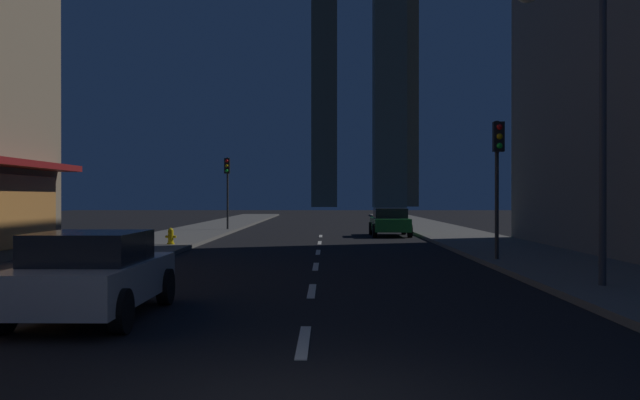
{
  "coord_description": "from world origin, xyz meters",
  "views": [
    {
      "loc": [
        0.33,
        -6.43,
        2.03
      ],
      "look_at": [
        0.0,
        25.65,
        1.89
      ],
      "focal_mm": 38.65,
      "sensor_mm": 36.0,
      "label": 1
    }
  ],
  "objects_px": {
    "traffic_light_near_right": "(498,159)",
    "traffic_light_far_left": "(227,177)",
    "car_parked_near": "(93,274)",
    "car_parked_far": "(390,222)",
    "fire_hydrant_far_left": "(171,237)",
    "street_lamp_right": "(564,55)"
  },
  "relations": [
    {
      "from": "car_parked_near",
      "to": "car_parked_far",
      "type": "relative_size",
      "value": 1.0
    },
    {
      "from": "car_parked_far",
      "to": "fire_hydrant_far_left",
      "type": "bearing_deg",
      "value": -138.16
    },
    {
      "from": "traffic_light_near_right",
      "to": "traffic_light_far_left",
      "type": "height_order",
      "value": "same"
    },
    {
      "from": "traffic_light_near_right",
      "to": "traffic_light_far_left",
      "type": "distance_m",
      "value": 22.16
    },
    {
      "from": "car_parked_near",
      "to": "traffic_light_near_right",
      "type": "relative_size",
      "value": 1.01
    },
    {
      "from": "street_lamp_right",
      "to": "traffic_light_far_left",
      "type": "bearing_deg",
      "value": 113.2
    },
    {
      "from": "traffic_light_far_left",
      "to": "street_lamp_right",
      "type": "height_order",
      "value": "street_lamp_right"
    },
    {
      "from": "car_parked_far",
      "to": "street_lamp_right",
      "type": "relative_size",
      "value": 0.64
    },
    {
      "from": "car_parked_near",
      "to": "traffic_light_far_left",
      "type": "xyz_separation_m",
      "value": [
        -1.9,
        28.6,
        2.45
      ]
    },
    {
      "from": "fire_hydrant_far_left",
      "to": "street_lamp_right",
      "type": "relative_size",
      "value": 0.1
    },
    {
      "from": "car_parked_far",
      "to": "street_lamp_right",
      "type": "bearing_deg",
      "value": -85.18
    },
    {
      "from": "traffic_light_far_left",
      "to": "street_lamp_right",
      "type": "relative_size",
      "value": 0.64
    },
    {
      "from": "car_parked_near",
      "to": "traffic_light_far_left",
      "type": "relative_size",
      "value": 1.01
    },
    {
      "from": "fire_hydrant_far_left",
      "to": "traffic_light_near_right",
      "type": "xyz_separation_m",
      "value": [
        11.4,
        -6.46,
        2.74
      ]
    },
    {
      "from": "car_parked_far",
      "to": "fire_hydrant_far_left",
      "type": "distance_m",
      "value": 12.76
    },
    {
      "from": "car_parked_near",
      "to": "traffic_light_near_right",
      "type": "xyz_separation_m",
      "value": [
        9.1,
        9.36,
        2.45
      ]
    },
    {
      "from": "street_lamp_right",
      "to": "traffic_light_near_right",
      "type": "bearing_deg",
      "value": 88.88
    },
    {
      "from": "traffic_light_near_right",
      "to": "car_parked_near",
      "type": "bearing_deg",
      "value": -134.19
    },
    {
      "from": "traffic_light_near_right",
      "to": "traffic_light_far_left",
      "type": "relative_size",
      "value": 1.0
    },
    {
      "from": "car_parked_far",
      "to": "street_lamp_right",
      "type": "height_order",
      "value": "street_lamp_right"
    },
    {
      "from": "fire_hydrant_far_left",
      "to": "traffic_light_near_right",
      "type": "height_order",
      "value": "traffic_light_near_right"
    },
    {
      "from": "car_parked_far",
      "to": "traffic_light_far_left",
      "type": "height_order",
      "value": "traffic_light_far_left"
    }
  ]
}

